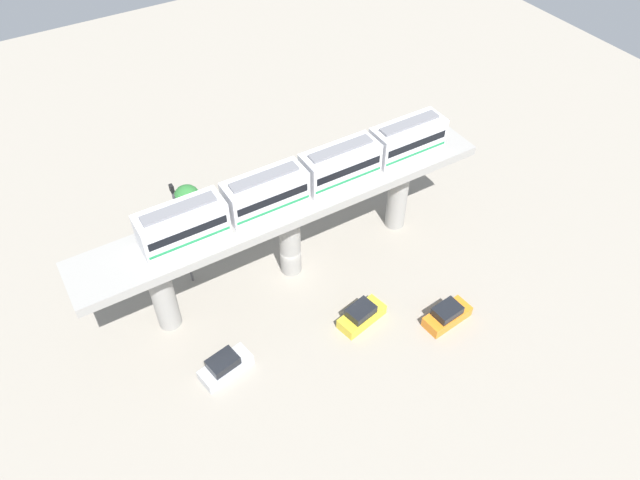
{
  "coord_description": "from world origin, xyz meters",
  "views": [
    {
      "loc": [
        -32.33,
        16.51,
        40.33
      ],
      "look_at": [
        -2.5,
        -1.56,
        5.08
      ],
      "focal_mm": 33.24,
      "sensor_mm": 36.0,
      "label": 1
    }
  ],
  "objects_px": {
    "parked_car_orange": "(447,315)",
    "parked_car_yellow": "(361,315)",
    "train": "(304,178)",
    "tree_near_viaduct": "(187,198)",
    "parked_car_silver": "(225,366)",
    "signal_post": "(182,232)"
  },
  "relations": [
    {
      "from": "parked_car_orange",
      "to": "parked_car_yellow",
      "type": "bearing_deg",
      "value": 53.62
    },
    {
      "from": "train",
      "to": "parked_car_orange",
      "type": "xyz_separation_m",
      "value": [
        -11.89,
        -6.75,
        -9.26
      ]
    },
    {
      "from": "parked_car_yellow",
      "to": "tree_near_viaduct",
      "type": "height_order",
      "value": "tree_near_viaduct"
    },
    {
      "from": "parked_car_orange",
      "to": "parked_car_silver",
      "type": "height_order",
      "value": "same"
    },
    {
      "from": "parked_car_silver",
      "to": "signal_post",
      "type": "height_order",
      "value": "signal_post"
    },
    {
      "from": "parked_car_yellow",
      "to": "parked_car_silver",
      "type": "xyz_separation_m",
      "value": [
        1.38,
        11.85,
        0.0
      ]
    },
    {
      "from": "tree_near_viaduct",
      "to": "signal_post",
      "type": "bearing_deg",
      "value": 158.28
    },
    {
      "from": "parked_car_yellow",
      "to": "signal_post",
      "type": "height_order",
      "value": "signal_post"
    },
    {
      "from": "parked_car_silver",
      "to": "tree_near_viaduct",
      "type": "xyz_separation_m",
      "value": [
        17.77,
        -4.46,
        2.02
      ]
    },
    {
      "from": "parked_car_silver",
      "to": "tree_near_viaduct",
      "type": "relative_size",
      "value": 1.09
    },
    {
      "from": "parked_car_silver",
      "to": "tree_near_viaduct",
      "type": "height_order",
      "value": "tree_near_viaduct"
    },
    {
      "from": "tree_near_viaduct",
      "to": "parked_car_orange",
      "type": "bearing_deg",
      "value": -149.37
    },
    {
      "from": "parked_car_orange",
      "to": "parked_car_silver",
      "type": "bearing_deg",
      "value": 68.93
    },
    {
      "from": "train",
      "to": "signal_post",
      "type": "height_order",
      "value": "train"
    },
    {
      "from": "signal_post",
      "to": "train",
      "type": "bearing_deg",
      "value": -109.15
    },
    {
      "from": "signal_post",
      "to": "parked_car_silver",
      "type": "bearing_deg",
      "value": 171.92
    },
    {
      "from": "parked_car_yellow",
      "to": "signal_post",
      "type": "distance_m",
      "value": 16.46
    },
    {
      "from": "parked_car_silver",
      "to": "train",
      "type": "bearing_deg",
      "value": -69.26
    },
    {
      "from": "parked_car_orange",
      "to": "tree_near_viaduct",
      "type": "relative_size",
      "value": 1.06
    },
    {
      "from": "train",
      "to": "parked_car_orange",
      "type": "bearing_deg",
      "value": -150.41
    },
    {
      "from": "parked_car_silver",
      "to": "signal_post",
      "type": "bearing_deg",
      "value": -18.53
    },
    {
      "from": "train",
      "to": "parked_car_silver",
      "type": "distance_m",
      "value": 16.08
    }
  ]
}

